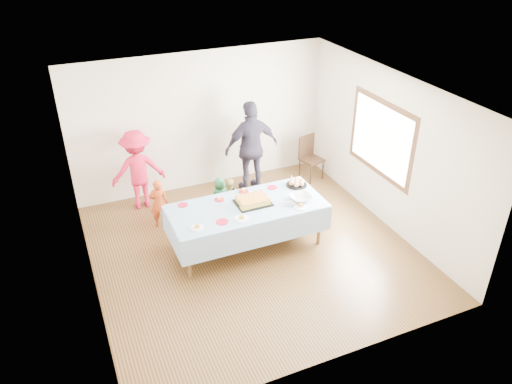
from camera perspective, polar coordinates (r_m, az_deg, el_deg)
ground at (r=8.29m, az=-0.43°, el=-6.65°), size 5.00×5.00×0.00m
room_walls at (r=7.40m, az=-0.10°, el=4.56°), size 5.04×5.04×2.72m
party_table at (r=8.00m, az=-1.06°, el=-1.91°), size 2.50×1.10×0.78m
birthday_cake at (r=8.01m, az=-0.35°, el=-1.00°), size 0.56×0.43×0.10m
rolls_tray at (r=8.55m, az=4.65°, el=1.03°), size 0.36×0.36×0.11m
punch_bowl at (r=8.13m, az=5.14°, el=-0.66°), size 0.35×0.35×0.09m
party_hat at (r=8.60m, az=4.06°, el=1.52°), size 0.09×0.09×0.16m
fork_pile at (r=8.00m, az=3.90°, el=-1.22°), size 0.24×0.18×0.07m
plate_red_far_a at (r=8.06m, az=-8.35°, el=-1.47°), size 0.16×0.16×0.01m
plate_red_far_b at (r=8.14m, az=-4.22°, el=-0.86°), size 0.16×0.16×0.01m
plate_red_far_c at (r=8.36m, az=-1.42°, el=0.09°), size 0.16×0.16×0.01m
plate_red_far_d at (r=8.47m, az=1.87°, el=0.53°), size 0.16×0.16×0.01m
plate_red_near at (r=7.58m, az=-3.88°, el=-3.41°), size 0.19×0.19×0.01m
plate_white_left at (r=7.47m, az=-6.73°, el=-4.09°), size 0.20×0.20×0.01m
plate_white_mid at (r=7.64m, az=-1.65°, el=-3.05°), size 0.23×0.23×0.01m
plate_white_right at (r=7.96m, az=5.14°, el=-1.67°), size 0.23×0.23×0.01m
dining_chair at (r=10.30m, az=6.12°, el=4.25°), size 0.48×0.48×0.92m
toddler_left at (r=8.82m, az=-11.03°, el=-1.27°), size 0.37×0.29×0.91m
toddler_mid at (r=9.03m, az=-4.09°, el=-0.54°), size 0.37×0.25×0.75m
toddler_right at (r=8.92m, az=-3.12°, el=-0.79°), size 0.39×0.31×0.79m
adult_left at (r=9.36m, az=-13.35°, el=2.51°), size 1.00×0.60×1.52m
adult_right at (r=9.58m, az=-0.51°, el=5.12°), size 1.09×0.48×1.85m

